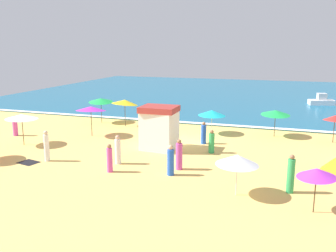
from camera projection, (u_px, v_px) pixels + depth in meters
The scene contains 24 objects.
ground_plane at pixel (182, 142), 26.84m from camera, with size 60.00×60.00×0.00m, color #EDBC60.
ocean_water at pixel (237, 94), 52.75m from camera, with size 60.00×44.00×0.10m, color #196084.
wave_breaker_foam at pixel (202, 123), 32.65m from camera, with size 57.00×0.70×0.01m, color white.
lifeguard_cabana at pixel (159, 128), 24.64m from camera, with size 2.37×1.98×2.94m.
beach_umbrella_1 at pixel (22, 117), 25.60m from camera, with size 2.86×2.85×2.23m.
beach_umbrella_2 at pixel (335, 118), 26.25m from camera, with size 2.27×2.28×2.09m.
beach_umbrella_3 at pixel (317, 173), 15.17m from camera, with size 2.24×2.23×2.01m.
beach_umbrella_4 at pixel (237, 160), 16.95m from camera, with size 2.50×2.49×1.99m.
beach_umbrella_5 at pixel (212, 113), 28.87m from camera, with size 2.90×2.90×1.94m.
beach_umbrella_6 at pixel (125, 102), 31.56m from camera, with size 3.20×3.20×2.45m.
beach_umbrella_7 at pixel (101, 100), 33.06m from camera, with size 2.91×2.92×2.31m.
beach_umbrella_8 at pixel (91, 109), 28.12m from camera, with size 2.46×2.48×2.42m.
beach_umbrella_9 at pixel (276, 113), 27.99m from camera, with size 2.81×2.82×2.13m.
beachgoer_2 at pixel (212, 142), 23.93m from camera, with size 0.53×0.53×1.55m.
beachgoer_3 at pixel (291, 175), 17.43m from camera, with size 0.49×0.49×1.89m.
beachgoer_4 at pixel (179, 155), 20.73m from camera, with size 0.51×0.51×1.76m.
beachgoer_5 at pixel (110, 159), 20.32m from camera, with size 0.36×0.36×1.60m.
beachgoer_7 at pixel (204, 134), 26.17m from camera, with size 0.52×0.52×1.59m.
beachgoer_8 at pixel (118, 150), 21.71m from camera, with size 0.45×0.45×1.74m.
beachgoer_9 at pixel (15, 126), 28.52m from camera, with size 0.47×0.47×1.59m.
beachgoer_10 at pixel (47, 146), 22.21m from camera, with size 0.44×0.44×1.90m.
beachgoer_12 at pixel (171, 161), 19.82m from camera, with size 0.39×0.39×1.69m.
beach_towel_0 at pixel (29, 162), 22.09m from camera, with size 1.34×1.16×0.01m.
small_boat_0 at pixel (321, 101), 42.71m from camera, with size 3.04×1.93×1.34m.
Camera 1 is at (7.30, -24.93, 6.91)m, focal length 39.36 mm.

